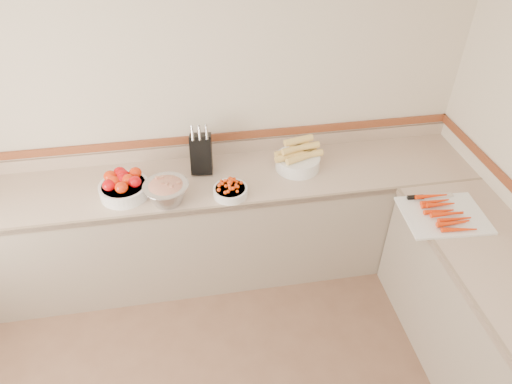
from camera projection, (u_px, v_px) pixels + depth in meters
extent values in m
plane|color=beige|center=(193.00, 108.00, 3.26)|extent=(4.00, 0.00, 4.00)
cube|color=#C3A68D|center=(201.00, 182.00, 3.27)|extent=(4.00, 0.65, 0.04)
cube|color=gray|center=(205.00, 228.00, 3.55)|extent=(4.00, 0.63, 0.86)
cube|color=gray|center=(204.00, 211.00, 3.03)|extent=(4.00, 0.02, 0.04)
cube|color=#C3A68D|center=(197.00, 150.00, 3.47)|extent=(4.00, 0.02, 0.10)
cube|color=brown|center=(196.00, 139.00, 3.41)|extent=(4.00, 0.02, 0.06)
cube|color=black|center=(482.00, 330.00, 2.40)|extent=(0.02, 0.58, 0.06)
cylinder|color=silver|center=(478.00, 339.00, 2.45)|extent=(0.02, 0.50, 0.02)
cube|color=black|center=(201.00, 154.00, 3.27)|extent=(0.17, 0.20, 0.30)
cylinder|color=silver|center=(192.00, 135.00, 3.13)|extent=(0.02, 0.04, 0.08)
cylinder|color=silver|center=(200.00, 135.00, 3.13)|extent=(0.02, 0.04, 0.08)
cylinder|color=silver|center=(207.00, 134.00, 3.14)|extent=(0.02, 0.04, 0.08)
cylinder|color=silver|center=(192.00, 133.00, 3.15)|extent=(0.02, 0.04, 0.08)
cylinder|color=silver|center=(199.00, 132.00, 3.16)|extent=(0.02, 0.04, 0.08)
cylinder|color=silver|center=(206.00, 132.00, 3.16)|extent=(0.02, 0.04, 0.08)
cylinder|color=silver|center=(192.00, 131.00, 3.17)|extent=(0.02, 0.04, 0.08)
cylinder|color=silver|center=(199.00, 130.00, 3.18)|extent=(0.02, 0.04, 0.08)
cylinder|color=silver|center=(206.00, 130.00, 3.19)|extent=(0.02, 0.04, 0.08)
cylinder|color=white|center=(124.00, 190.00, 3.10)|extent=(0.33, 0.33, 0.09)
torus|color=white|center=(123.00, 185.00, 3.08)|extent=(0.34, 0.34, 0.01)
cylinder|color=white|center=(123.00, 185.00, 3.08)|extent=(0.29, 0.29, 0.01)
ellipsoid|color=red|center=(109.00, 185.00, 3.00)|extent=(0.09, 0.09, 0.08)
ellipsoid|color=red|center=(121.00, 187.00, 2.98)|extent=(0.09, 0.09, 0.08)
ellipsoid|color=red|center=(135.00, 182.00, 3.03)|extent=(0.09, 0.09, 0.08)
ellipsoid|color=red|center=(110.00, 176.00, 3.08)|extent=(0.09, 0.09, 0.08)
ellipsoid|color=red|center=(122.00, 178.00, 3.06)|extent=(0.09, 0.09, 0.08)
ellipsoid|color=red|center=(135.00, 173.00, 3.11)|extent=(0.09, 0.09, 0.08)
ellipsoid|color=red|center=(120.00, 173.00, 3.11)|extent=(0.09, 0.09, 0.08)
ellipsoid|color=red|center=(128.00, 180.00, 3.05)|extent=(0.09, 0.09, 0.08)
ellipsoid|color=red|center=(123.00, 175.00, 3.09)|extent=(0.09, 0.09, 0.08)
ellipsoid|color=red|center=(114.00, 182.00, 3.03)|extent=(0.09, 0.09, 0.08)
cylinder|color=white|center=(230.00, 192.00, 3.11)|extent=(0.24, 0.24, 0.06)
torus|color=white|center=(230.00, 189.00, 3.09)|extent=(0.24, 0.24, 0.01)
cylinder|color=white|center=(230.00, 189.00, 3.09)|extent=(0.20, 0.20, 0.01)
sphere|color=#F53E08|center=(233.00, 188.00, 3.03)|extent=(0.03, 0.03, 0.03)
sphere|color=#F53E08|center=(230.00, 184.00, 3.04)|extent=(0.03, 0.03, 0.03)
sphere|color=#F53E08|center=(226.00, 193.00, 3.01)|extent=(0.03, 0.03, 0.03)
sphere|color=#F53E08|center=(230.00, 183.00, 3.06)|extent=(0.03, 0.03, 0.03)
sphere|color=#F53E08|center=(230.00, 179.00, 3.14)|extent=(0.03, 0.03, 0.03)
sphere|color=#F53E08|center=(238.00, 190.00, 3.04)|extent=(0.03, 0.03, 0.03)
sphere|color=#F53E08|center=(219.00, 184.00, 3.09)|extent=(0.03, 0.03, 0.03)
sphere|color=#F53E08|center=(227.00, 184.00, 3.06)|extent=(0.03, 0.03, 0.03)
sphere|color=#F53E08|center=(223.00, 184.00, 3.08)|extent=(0.03, 0.03, 0.03)
sphere|color=#F53E08|center=(220.00, 186.00, 3.07)|extent=(0.03, 0.03, 0.03)
sphere|color=#F53E08|center=(224.00, 186.00, 3.05)|extent=(0.03, 0.03, 0.03)
sphere|color=#F53E08|center=(228.00, 184.00, 3.05)|extent=(0.03, 0.03, 0.03)
sphere|color=#F53E08|center=(234.00, 179.00, 3.14)|extent=(0.03, 0.03, 0.03)
sphere|color=#F53E08|center=(230.00, 181.00, 3.05)|extent=(0.03, 0.03, 0.03)
sphere|color=#F53E08|center=(228.00, 188.00, 3.03)|extent=(0.03, 0.03, 0.03)
sphere|color=#F53E08|center=(242.00, 183.00, 3.10)|extent=(0.03, 0.03, 0.03)
sphere|color=#F53E08|center=(230.00, 189.00, 3.03)|extent=(0.03, 0.03, 0.03)
sphere|color=#F53E08|center=(226.00, 181.00, 3.08)|extent=(0.03, 0.03, 0.03)
sphere|color=#F53E08|center=(230.00, 182.00, 3.06)|extent=(0.03, 0.03, 0.03)
sphere|color=#F53E08|center=(243.00, 186.00, 3.08)|extent=(0.03, 0.03, 0.03)
sphere|color=#F53E08|center=(233.00, 180.00, 3.09)|extent=(0.03, 0.03, 0.03)
sphere|color=#F53E08|center=(222.00, 187.00, 3.05)|extent=(0.03, 0.03, 0.03)
sphere|color=#F53E08|center=(224.00, 183.00, 3.07)|extent=(0.03, 0.03, 0.03)
sphere|color=#F53E08|center=(226.00, 183.00, 3.06)|extent=(0.03, 0.03, 0.03)
sphere|color=#F53E08|center=(231.00, 183.00, 3.07)|extent=(0.03, 0.03, 0.03)
sphere|color=#F53E08|center=(242.00, 184.00, 3.10)|extent=(0.03, 0.03, 0.03)
sphere|color=#F53E08|center=(230.00, 182.00, 3.05)|extent=(0.03, 0.03, 0.03)
sphere|color=#F53E08|center=(227.00, 188.00, 3.04)|extent=(0.03, 0.03, 0.03)
sphere|color=#F53E08|center=(234.00, 181.00, 3.09)|extent=(0.03, 0.03, 0.03)
sphere|color=#F53E08|center=(237.00, 182.00, 3.11)|extent=(0.03, 0.03, 0.03)
sphere|color=#F53E08|center=(237.00, 184.00, 3.06)|extent=(0.03, 0.03, 0.03)
sphere|color=#F53E08|center=(230.00, 183.00, 3.06)|extent=(0.03, 0.03, 0.03)
sphere|color=#F53E08|center=(229.00, 183.00, 3.06)|extent=(0.03, 0.03, 0.03)
sphere|color=#F53E08|center=(227.00, 185.00, 3.05)|extent=(0.03, 0.03, 0.03)
sphere|color=#F53E08|center=(230.00, 183.00, 3.06)|extent=(0.03, 0.03, 0.03)
sphere|color=#F53E08|center=(227.00, 187.00, 3.04)|extent=(0.03, 0.03, 0.03)
cylinder|color=white|center=(298.00, 162.00, 3.35)|extent=(0.33, 0.33, 0.10)
torus|color=white|center=(298.00, 157.00, 3.32)|extent=(0.33, 0.33, 0.01)
cylinder|color=#FACB67|center=(289.00, 157.00, 3.28)|extent=(0.22, 0.10, 0.05)
cylinder|color=#FACB67|center=(300.00, 158.00, 3.27)|extent=(0.22, 0.12, 0.05)
cylinder|color=#FACB67|center=(308.00, 154.00, 3.30)|extent=(0.22, 0.07, 0.05)
cylinder|color=#FACB67|center=(289.00, 151.00, 3.33)|extent=(0.22, 0.11, 0.05)
cylinder|color=#FACB67|center=(301.00, 149.00, 3.35)|extent=(0.22, 0.05, 0.05)
cylinder|color=#FACB67|center=(296.00, 149.00, 3.27)|extent=(0.22, 0.12, 0.05)
cylinder|color=#FACB67|center=(305.00, 147.00, 3.29)|extent=(0.22, 0.08, 0.05)
cylinder|color=#FACB67|center=(299.00, 140.00, 3.27)|extent=(0.22, 0.10, 0.05)
cylinder|color=#B2B2BA|center=(167.00, 193.00, 3.03)|extent=(0.30, 0.30, 0.14)
torus|color=#B2B2BA|center=(166.00, 186.00, 2.99)|extent=(0.30, 0.30, 0.01)
ellipsoid|color=#CA1755|center=(166.00, 187.00, 2.99)|extent=(0.25, 0.25, 0.08)
cube|color=#CA1755|center=(168.00, 186.00, 2.96)|extent=(0.02, 0.02, 0.02)
cube|color=#AFD065|center=(167.00, 182.00, 2.99)|extent=(0.02, 0.02, 0.02)
cube|color=#CA1755|center=(162.00, 186.00, 2.97)|extent=(0.03, 0.03, 0.02)
cube|color=#AFD065|center=(161.00, 187.00, 2.95)|extent=(0.02, 0.02, 0.02)
cube|color=#CA1755|center=(179.00, 183.00, 2.98)|extent=(0.03, 0.03, 0.02)
cube|color=#AFD065|center=(162.00, 183.00, 2.96)|extent=(0.02, 0.02, 0.02)
cube|color=#CA1755|center=(164.00, 188.00, 2.95)|extent=(0.03, 0.03, 0.02)
cube|color=#AFD065|center=(166.00, 184.00, 2.95)|extent=(0.03, 0.03, 0.02)
cube|color=#CA1755|center=(166.00, 185.00, 2.97)|extent=(0.02, 0.02, 0.02)
cube|color=#AFD065|center=(171.00, 179.00, 3.01)|extent=(0.02, 0.02, 0.02)
cube|color=#CA1755|center=(162.00, 177.00, 3.01)|extent=(0.02, 0.02, 0.02)
cube|color=#AFD065|center=(157.00, 178.00, 3.01)|extent=(0.03, 0.03, 0.02)
cube|color=#CA1755|center=(171.00, 186.00, 2.94)|extent=(0.03, 0.03, 0.02)
cube|color=#AFD065|center=(160.00, 178.00, 3.01)|extent=(0.03, 0.03, 0.02)
cube|color=white|center=(444.00, 215.00, 2.95)|extent=(0.55, 0.44, 0.02)
cone|color=#F33608|center=(457.00, 230.00, 2.81)|extent=(0.21, 0.05, 0.03)
cone|color=#F33608|center=(456.00, 223.00, 2.81)|extent=(0.21, 0.05, 0.03)
cone|color=#F33608|center=(453.00, 223.00, 2.86)|extent=(0.21, 0.05, 0.03)
cone|color=#F33608|center=(450.00, 220.00, 2.88)|extent=(0.21, 0.05, 0.03)
cone|color=#F33608|center=(449.00, 213.00, 2.89)|extent=(0.21, 0.05, 0.03)
cone|color=#F33608|center=(445.00, 214.00, 2.93)|extent=(0.21, 0.05, 0.03)
cone|color=#F33608|center=(443.00, 210.00, 2.95)|extent=(0.21, 0.05, 0.03)
cone|color=#F33608|center=(442.00, 204.00, 2.96)|extent=(0.21, 0.05, 0.03)
cone|color=#F33608|center=(439.00, 204.00, 3.00)|extent=(0.21, 0.05, 0.03)
cone|color=#F33608|center=(436.00, 201.00, 3.02)|extent=(0.21, 0.05, 0.03)
cone|color=#F33608|center=(435.00, 195.00, 3.03)|extent=(0.21, 0.05, 0.03)
cube|color=silver|center=(437.00, 196.00, 3.09)|extent=(0.22, 0.06, 0.00)
cube|color=black|center=(416.00, 197.00, 3.06)|extent=(0.11, 0.03, 0.02)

